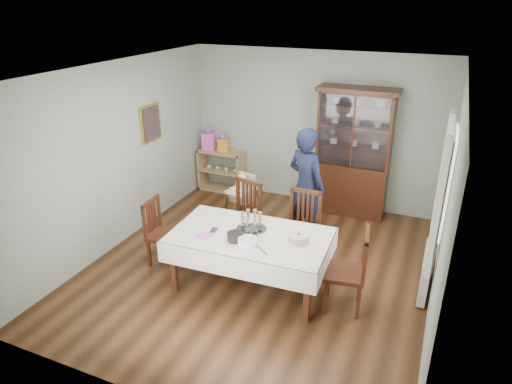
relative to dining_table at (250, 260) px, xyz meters
The scene contains 25 objects.
floor 0.59m from the dining_table, 97.43° to the left, with size 5.00×5.00×0.00m, color #593319.
room_shell 1.64m from the dining_table, 93.42° to the left, with size 5.00×5.00×5.00m.
dining_table is the anchor object (origin of this frame).
china_cabinet 2.89m from the dining_table, 75.67° to the left, with size 1.30×0.48×2.18m.
sideboard 3.27m from the dining_table, 123.53° to the left, with size 0.90×0.38×0.80m.
picture_frame 2.89m from the dining_table, 151.27° to the left, with size 0.04×0.48×0.58m, color gold.
window 2.57m from the dining_table, 19.12° to the left, with size 0.04×1.02×1.22m, color white.
curtain_left 2.36m from the dining_table, ahead, with size 0.07×0.30×1.55m, color silver.
curtain_right 2.72m from the dining_table, 33.09° to the left, with size 0.07×0.30×1.55m, color silver.
radiator 2.23m from the dining_table, 19.62° to the left, with size 0.10×0.80×0.55m, color white.
chair_far_left 0.95m from the dining_table, 121.93° to the left, with size 0.56×0.56×1.05m.
chair_far_right 0.89m from the dining_table, 62.28° to the left, with size 0.48×0.48×1.06m.
chair_end_left 1.34m from the dining_table, behind, with size 0.44×0.44×0.95m.
chair_end_right 1.23m from the dining_table, ahead, with size 0.54×0.54×1.05m.
woman 1.55m from the dining_table, 79.13° to the left, with size 0.66×0.43×1.81m, color black.
high_chair 1.59m from the dining_table, 118.24° to the left, with size 0.52×0.52×0.96m.
champagne_tray 0.47m from the dining_table, 106.88° to the left, with size 0.39×0.39×0.24m.
birthday_cake 0.75m from the dining_table, ahead, with size 0.29×0.29×0.20m.
plate_stack_dark 0.48m from the dining_table, 118.57° to the right, with size 0.21×0.21×0.10m, color black.
plate_stack_white 0.51m from the dining_table, 73.50° to the right, with size 0.23×0.23×0.10m, color white.
napkin_stack 0.69m from the dining_table, 152.14° to the right, with size 0.15×0.15×0.02m, color #FF5DCF.
cutlery 0.64m from the dining_table, behind, with size 0.10×0.15×0.01m, color silver, non-canonical shape.
cake_knife 0.55m from the dining_table, 47.32° to the right, with size 0.29×0.03×0.01m, color silver.
gift_bag_pink 3.46m from the dining_table, 127.25° to the left, with size 0.26×0.19×0.44m.
gift_bag_orange 3.28m from the dining_table, 122.90° to the left, with size 0.21×0.17×0.35m.
Camera 1 is at (2.10, -5.05, 3.53)m, focal length 32.00 mm.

